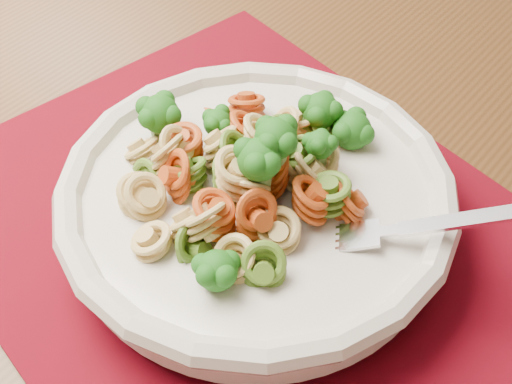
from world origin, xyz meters
The scene contains 5 objects.
dining_table centered at (0.75, -0.13, 0.65)m, with size 1.44×1.01×0.75m.
placemat centered at (0.77, -0.24, 0.75)m, with size 0.46×0.35×0.00m, color #610414.
pasta_bowl centered at (0.76, -0.23, 0.79)m, with size 0.27×0.27×0.05m.
pasta_broccoli_heap centered at (0.76, -0.23, 0.80)m, with size 0.23×0.23×0.06m, color tan, non-canonical shape.
fork centered at (0.84, -0.23, 0.80)m, with size 0.19×0.02×0.01m, color silver, non-canonical shape.
Camera 1 is at (0.94, -0.51, 1.15)m, focal length 50.00 mm.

